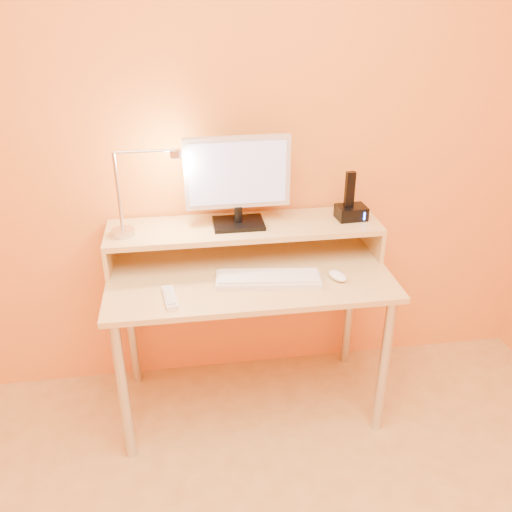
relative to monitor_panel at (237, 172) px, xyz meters
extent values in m
cube|color=orange|center=(0.03, 0.16, 0.13)|extent=(3.00, 0.04, 2.50)
cylinder|color=silver|center=(-0.52, -0.41, -0.77)|extent=(0.04, 0.04, 0.69)
cylinder|color=silver|center=(0.58, -0.41, -0.77)|extent=(0.04, 0.04, 0.69)
cylinder|color=silver|center=(-0.52, 0.09, -0.77)|extent=(0.04, 0.04, 0.69)
cylinder|color=silver|center=(0.58, 0.09, -0.77)|extent=(0.04, 0.04, 0.69)
cube|color=tan|center=(0.03, -0.16, -0.41)|extent=(1.20, 0.60, 0.02)
cube|color=tan|center=(-0.56, -0.01, -0.33)|extent=(0.02, 0.30, 0.14)
cube|color=tan|center=(0.62, -0.01, -0.33)|extent=(0.02, 0.30, 0.14)
cube|color=tan|center=(0.03, -0.01, -0.25)|extent=(1.20, 0.30, 0.02)
cube|color=black|center=(0.00, -0.01, -0.23)|extent=(0.22, 0.16, 0.02)
cylinder|color=black|center=(0.00, -0.01, -0.19)|extent=(0.04, 0.04, 0.07)
cube|color=silver|center=(0.00, 0.00, 0.00)|extent=(0.45, 0.04, 0.31)
cube|color=black|center=(0.00, 0.02, 0.00)|extent=(0.40, 0.02, 0.26)
cube|color=#B1B4EF|center=(0.00, -0.02, 0.00)|extent=(0.41, 0.01, 0.27)
cylinder|color=silver|center=(-0.49, -0.04, -0.23)|extent=(0.10, 0.10, 0.02)
cylinder|color=silver|center=(-0.49, -0.04, -0.05)|extent=(0.01, 0.01, 0.33)
cylinder|color=silver|center=(-0.37, -0.04, 0.12)|extent=(0.24, 0.01, 0.01)
cylinder|color=silver|center=(-0.25, -0.04, 0.10)|extent=(0.04, 0.04, 0.03)
cylinder|color=#FFEAC6|center=(-0.25, -0.04, 0.09)|extent=(0.03, 0.03, 0.00)
cube|color=black|center=(0.51, -0.01, -0.21)|extent=(0.14, 0.11, 0.06)
cube|color=black|center=(0.49, -0.01, -0.10)|extent=(0.04, 0.03, 0.16)
cube|color=blue|center=(0.55, -0.06, -0.21)|extent=(0.01, 0.00, 0.04)
cube|color=silver|center=(0.09, -0.25, -0.39)|extent=(0.45, 0.19, 0.02)
ellipsoid|color=white|center=(0.38, -0.27, -0.38)|extent=(0.09, 0.11, 0.03)
cube|color=silver|center=(-0.31, -0.33, -0.39)|extent=(0.07, 0.17, 0.02)
camera|label=1|loc=(-0.24, -2.16, 0.71)|focal=37.76mm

